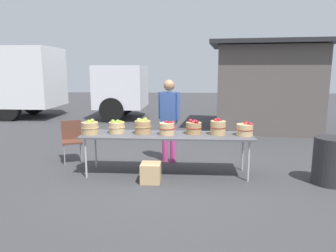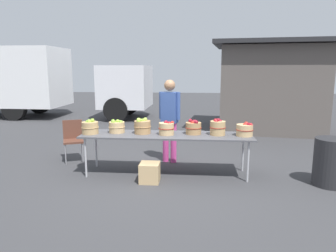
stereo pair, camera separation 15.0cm
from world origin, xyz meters
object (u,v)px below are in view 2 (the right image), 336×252
vendor_adult (170,114)px  apple_basket_red_2 (218,127)px  produce_crate (150,173)px  apple_basket_green_0 (90,127)px  apple_basket_red_1 (193,127)px  trash_barrel (331,162)px  box_truck (37,80)px  folding_chair (73,137)px  apple_basket_green_2 (142,127)px  apple_basket_red_0 (167,128)px  market_table (167,136)px  apple_basket_red_3 (245,130)px  apple_basket_green_1 (117,127)px

vendor_adult → apple_basket_red_2: bearing=156.6°
vendor_adult → produce_crate: (-0.24, -1.22, -0.84)m
apple_basket_green_0 → apple_basket_red_1: 1.90m
trash_barrel → produce_crate: 3.04m
trash_barrel → produce_crate: trash_barrel is taller
box_truck → folding_chair: bearing=-56.7°
apple_basket_green_0 → apple_basket_green_2: size_ratio=1.00×
folding_chair → apple_basket_green_0: bearing=-72.2°
apple_basket_green_2 → apple_basket_green_0: bearing=-173.6°
apple_basket_red_2 → produce_crate: size_ratio=0.90×
apple_basket_red_0 → box_truck: box_truck is taller
apple_basket_green_2 → box_truck: box_truck is taller
apple_basket_green_2 → box_truck: bearing=129.4°
apple_basket_red_2 → vendor_adult: 1.19m
market_table → box_truck: size_ratio=0.40×
apple_basket_red_1 → apple_basket_red_3: 0.91m
market_table → vendor_adult: bearing=90.6°
box_truck → apple_basket_red_0: bearing=-47.9°
apple_basket_red_2 → apple_basket_red_3: (0.48, -0.04, -0.02)m
market_table → apple_basket_red_0: size_ratio=10.56×
apple_basket_green_0 → apple_basket_green_2: bearing=6.4°
apple_basket_green_2 → produce_crate: bearing=-67.7°
apple_basket_green_1 → produce_crate: bearing=-37.4°
apple_basket_green_2 → box_truck: (-5.35, 6.52, 0.61)m
apple_basket_red_1 → folding_chair: size_ratio=0.35×
apple_basket_green_0 → vendor_adult: size_ratio=0.19×
vendor_adult → apple_basket_green_2: bearing=73.6°
trash_barrel → box_truck: bearing=141.3°
market_table → apple_basket_red_1: 0.52m
apple_basket_red_1 → apple_basket_red_3: apple_basket_red_1 is taller
market_table → apple_basket_red_2: 0.94m
apple_basket_red_2 → trash_barrel: apple_basket_red_2 is taller
market_table → trash_barrel: trash_barrel is taller
apple_basket_green_1 → folding_chair: bearing=151.5°
apple_basket_green_1 → market_table: bearing=-4.7°
vendor_adult → trash_barrel: vendor_adult is taller
market_table → apple_basket_green_1: (-0.94, 0.08, 0.15)m
apple_basket_green_1 → apple_basket_red_2: bearing=-1.3°
apple_basket_green_0 → apple_basket_green_1: (0.47, 0.14, -0.01)m
apple_basket_green_1 → apple_basket_red_2: size_ratio=1.02×
apple_basket_red_2 → apple_basket_red_3: apple_basket_red_2 is taller
market_table → trash_barrel: (2.78, -0.33, -0.32)m
apple_basket_red_3 → apple_basket_red_2: bearing=175.0°
apple_basket_green_2 → folding_chair: bearing=158.3°
market_table → apple_basket_red_2: size_ratio=10.24×
folding_chair → market_table: bearing=-41.2°
box_truck → apple_basket_red_1: bearing=-45.2°
apple_basket_green_0 → apple_basket_red_0: bearing=1.7°
apple_basket_green_1 → vendor_adult: size_ratio=0.18×
box_truck → trash_barrel: (8.59, -6.89, -1.09)m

